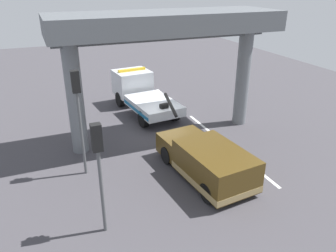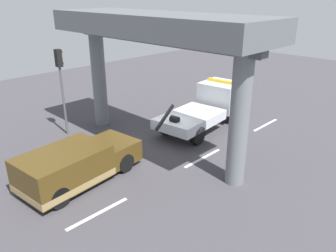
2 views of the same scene
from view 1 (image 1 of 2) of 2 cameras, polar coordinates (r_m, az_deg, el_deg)
ground_plane at (r=19.13m, az=-1.02°, el=-0.83°), size 60.00×40.00×0.10m
lane_stripe_west at (r=15.60m, az=15.75°, el=-7.79°), size 2.60×0.16×0.01m
lane_stripe_mid at (r=20.04m, az=5.51°, el=0.42°), size 2.60×0.16×0.01m
lane_stripe_east at (r=25.14m, az=-0.80°, el=5.50°), size 2.60×0.16×0.01m
tow_truck_white at (r=21.85m, az=-4.73°, el=5.84°), size 7.34×2.97×2.46m
towed_van_green at (r=14.46m, az=6.74°, el=-6.07°), size 5.39×2.68×1.58m
overpass_structure at (r=16.85m, az=-0.22°, el=15.81°), size 3.60×11.43×6.56m
traffic_light_near at (r=10.59m, az=-11.94°, el=-5.00°), size 0.39×0.32×4.03m
traffic_light_far at (r=14.05m, az=-15.30°, el=4.11°), size 0.39×0.32×4.70m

